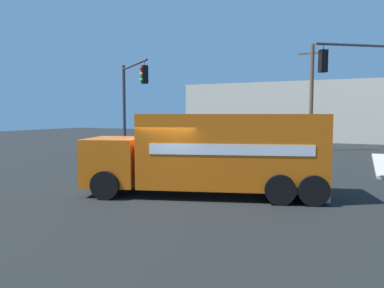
{
  "coord_description": "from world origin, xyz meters",
  "views": [
    {
      "loc": [
        6.23,
        -11.54,
        2.94
      ],
      "look_at": [
        0.51,
        0.71,
        1.83
      ],
      "focal_mm": 34.24,
      "sensor_mm": 36.0,
      "label": 1
    }
  ],
  "objects_px": {
    "traffic_light_secondary": "(379,87)",
    "utility_pole": "(311,96)",
    "traffic_light_primary": "(130,97)",
    "delivery_truck": "(212,153)"
  },
  "relations": [
    {
      "from": "traffic_light_primary",
      "to": "utility_pole",
      "type": "bearing_deg",
      "value": 54.55
    },
    {
      "from": "delivery_truck",
      "to": "utility_pole",
      "type": "height_order",
      "value": "utility_pole"
    },
    {
      "from": "traffic_light_primary",
      "to": "traffic_light_secondary",
      "type": "relative_size",
      "value": 0.99
    },
    {
      "from": "delivery_truck",
      "to": "traffic_light_secondary",
      "type": "xyz_separation_m",
      "value": [
        5.53,
        6.12,
        2.6
      ]
    },
    {
      "from": "traffic_light_primary",
      "to": "utility_pole",
      "type": "distance_m",
      "value": 15.22
    },
    {
      "from": "delivery_truck",
      "to": "traffic_light_secondary",
      "type": "relative_size",
      "value": 1.46
    },
    {
      "from": "traffic_light_primary",
      "to": "utility_pole",
      "type": "xyz_separation_m",
      "value": [
        8.82,
        12.39,
        0.4
      ]
    },
    {
      "from": "delivery_truck",
      "to": "traffic_light_secondary",
      "type": "bearing_deg",
      "value": 47.89
    },
    {
      "from": "traffic_light_secondary",
      "to": "utility_pole",
      "type": "height_order",
      "value": "utility_pole"
    },
    {
      "from": "traffic_light_secondary",
      "to": "utility_pole",
      "type": "relative_size",
      "value": 0.71
    }
  ]
}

